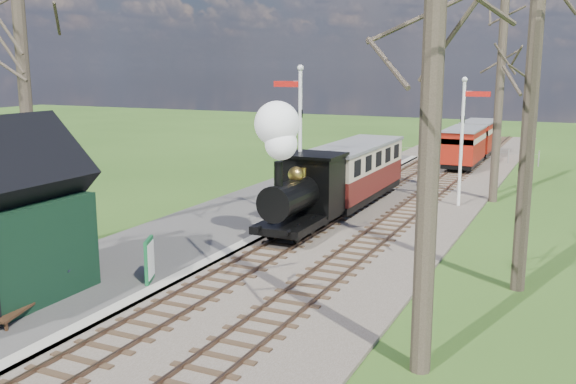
{
  "coord_description": "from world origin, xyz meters",
  "views": [
    {
      "loc": [
        9.25,
        -6.29,
        6.21
      ],
      "look_at": [
        -0.62,
        14.73,
        1.6
      ],
      "focal_mm": 40.0,
      "sensor_mm": 36.0,
      "label": 1
    }
  ],
  "objects_px": {
    "locomotive": "(298,178)",
    "sign_board": "(149,260)",
    "red_carriage_a": "(464,147)",
    "semaphore_far": "(464,132)",
    "person": "(65,273)",
    "red_carriage_b": "(479,138)",
    "bench": "(10,306)",
    "semaphore_near": "(299,134)",
    "coach": "(355,170)"
  },
  "relations": [
    {
      "from": "red_carriage_a",
      "to": "sign_board",
      "type": "xyz_separation_m",
      "value": [
        -4.23,
        -24.88,
        -0.59
      ]
    },
    {
      "from": "red_carriage_b",
      "to": "locomotive",
      "type": "bearing_deg",
      "value": -96.27
    },
    {
      "from": "coach",
      "to": "bench",
      "type": "height_order",
      "value": "coach"
    },
    {
      "from": "locomotive",
      "to": "coach",
      "type": "distance_m",
      "value": 6.1
    },
    {
      "from": "semaphore_far",
      "to": "red_carriage_a",
      "type": "xyz_separation_m",
      "value": [
        -1.77,
        10.6,
        -1.94
      ]
    },
    {
      "from": "red_carriage_a",
      "to": "red_carriage_b",
      "type": "height_order",
      "value": "same"
    },
    {
      "from": "red_carriage_b",
      "to": "bench",
      "type": "bearing_deg",
      "value": -99.16
    },
    {
      "from": "semaphore_near",
      "to": "red_carriage_b",
      "type": "bearing_deg",
      "value": 81.33
    },
    {
      "from": "sign_board",
      "to": "person",
      "type": "relative_size",
      "value": 1.0
    },
    {
      "from": "bench",
      "to": "coach",
      "type": "bearing_deg",
      "value": 79.97
    },
    {
      "from": "semaphore_far",
      "to": "person",
      "type": "height_order",
      "value": "semaphore_far"
    },
    {
      "from": "red_carriage_b",
      "to": "bench",
      "type": "distance_m",
      "value": 34.57
    },
    {
      "from": "red_carriage_a",
      "to": "sign_board",
      "type": "distance_m",
      "value": 25.24
    },
    {
      "from": "red_carriage_b",
      "to": "sign_board",
      "type": "xyz_separation_m",
      "value": [
        -4.23,
        -30.38,
        -0.59
      ]
    },
    {
      "from": "red_carriage_b",
      "to": "sign_board",
      "type": "bearing_deg",
      "value": -97.93
    },
    {
      "from": "semaphore_far",
      "to": "red_carriage_b",
      "type": "relative_size",
      "value": 1.2
    },
    {
      "from": "red_carriage_a",
      "to": "person",
      "type": "xyz_separation_m",
      "value": [
        -5.52,
        -26.79,
        -0.59
      ]
    },
    {
      "from": "semaphore_near",
      "to": "coach",
      "type": "bearing_deg",
      "value": 80.07
    },
    {
      "from": "red_carriage_b",
      "to": "bench",
      "type": "height_order",
      "value": "red_carriage_b"
    },
    {
      "from": "semaphore_near",
      "to": "locomotive",
      "type": "height_order",
      "value": "semaphore_near"
    },
    {
      "from": "semaphore_near",
      "to": "red_carriage_a",
      "type": "xyz_separation_m",
      "value": [
        3.37,
        16.6,
        -2.21
      ]
    },
    {
      "from": "red_carriage_b",
      "to": "person",
      "type": "bearing_deg",
      "value": -99.7
    },
    {
      "from": "red_carriage_a",
      "to": "semaphore_far",
      "type": "bearing_deg",
      "value": -80.5
    },
    {
      "from": "red_carriage_b",
      "to": "person",
      "type": "distance_m",
      "value": 32.76
    },
    {
      "from": "coach",
      "to": "sign_board",
      "type": "distance_m",
      "value": 12.81
    },
    {
      "from": "semaphore_far",
      "to": "locomotive",
      "type": "xyz_separation_m",
      "value": [
        -4.39,
        -7.68,
        -1.13
      ]
    },
    {
      "from": "semaphore_near",
      "to": "red_carriage_b",
      "type": "relative_size",
      "value": 1.31
    },
    {
      "from": "coach",
      "to": "red_carriage_b",
      "type": "relative_size",
      "value": 1.63
    },
    {
      "from": "semaphore_far",
      "to": "person",
      "type": "relative_size",
      "value": 4.59
    },
    {
      "from": "semaphore_far",
      "to": "bench",
      "type": "bearing_deg",
      "value": -111.99
    },
    {
      "from": "red_carriage_a",
      "to": "bench",
      "type": "height_order",
      "value": "red_carriage_a"
    },
    {
      "from": "coach",
      "to": "red_carriage_b",
      "type": "xyz_separation_m",
      "value": [
        2.6,
        17.7,
        -0.22
      ]
    },
    {
      "from": "semaphore_far",
      "to": "bench",
      "type": "distance_m",
      "value": 19.63
    },
    {
      "from": "coach",
      "to": "red_carriage_a",
      "type": "distance_m",
      "value": 12.48
    },
    {
      "from": "locomotive",
      "to": "person",
      "type": "height_order",
      "value": "locomotive"
    },
    {
      "from": "bench",
      "to": "person",
      "type": "bearing_deg",
      "value": 90.51
    },
    {
      "from": "semaphore_near",
      "to": "coach",
      "type": "distance_m",
      "value": 4.89
    },
    {
      "from": "semaphore_near",
      "to": "coach",
      "type": "xyz_separation_m",
      "value": [
        0.77,
        4.39,
        -2.0
      ]
    },
    {
      "from": "sign_board",
      "to": "person",
      "type": "height_order",
      "value": "same"
    },
    {
      "from": "semaphore_far",
      "to": "red_carriage_a",
      "type": "height_order",
      "value": "semaphore_far"
    },
    {
      "from": "red_carriage_b",
      "to": "red_carriage_a",
      "type": "bearing_deg",
      "value": -90.0
    },
    {
      "from": "sign_board",
      "to": "person",
      "type": "xyz_separation_m",
      "value": [
        -1.29,
        -1.91,
        0.0
      ]
    },
    {
      "from": "semaphore_near",
      "to": "bench",
      "type": "height_order",
      "value": "semaphore_near"
    },
    {
      "from": "locomotive",
      "to": "sign_board",
      "type": "bearing_deg",
      "value": -103.77
    },
    {
      "from": "semaphore_far",
      "to": "red_carriage_b",
      "type": "distance_m",
      "value": 16.31
    },
    {
      "from": "semaphore_far",
      "to": "coach",
      "type": "distance_m",
      "value": 4.97
    },
    {
      "from": "red_carriage_b",
      "to": "semaphore_far",
      "type": "bearing_deg",
      "value": -83.71
    },
    {
      "from": "red_carriage_b",
      "to": "coach",
      "type": "bearing_deg",
      "value": -98.35
    },
    {
      "from": "locomotive",
      "to": "red_carriage_b",
      "type": "distance_m",
      "value": 23.93
    },
    {
      "from": "locomotive",
      "to": "sign_board",
      "type": "height_order",
      "value": "locomotive"
    }
  ]
}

